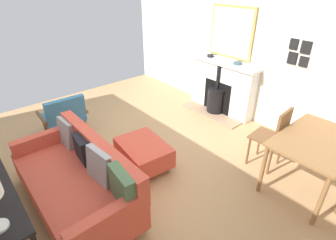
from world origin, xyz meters
TOP-DOWN VIEW (x-y plane):
  - ground_plane at (0.00, 0.00)m, footprint 4.87×5.87m
  - wall_left at (-2.44, 0.00)m, footprint 0.12×5.87m
  - fireplace at (-2.22, -0.19)m, footprint 0.58×1.45m
  - mirror_over_mantel at (-2.35, -0.19)m, footprint 0.04×0.90m
  - mantel_bowl_near at (-2.26, -0.56)m, footprint 0.13×0.13m
  - mantel_bowl_far at (-2.26, 0.08)m, footprint 0.15×0.15m
  - sofa at (0.92, 0.30)m, footprint 0.85×1.81m
  - ottoman at (-0.04, 0.22)m, footprint 0.65×0.82m
  - armchair_accent at (0.49, -1.21)m, footprint 0.70×0.61m
  - dining_table at (-1.35, 1.92)m, footprint 1.14×0.77m
  - dining_chair_near_fireplace at (-1.36, 1.40)m, footprint 0.43×0.43m
  - photo_gallery_row at (-2.36, 1.05)m, footprint 0.02×0.33m

SIDE VIEW (x-z plane):
  - ground_plane at x=0.00m, z-range -0.01..0.00m
  - ottoman at x=-0.04m, z-range 0.04..0.41m
  - sofa at x=0.92m, z-range -0.05..0.74m
  - armchair_accent at x=0.49m, z-range 0.04..0.82m
  - fireplace at x=-2.22m, z-range -0.04..0.97m
  - dining_chair_near_fireplace at x=-1.36m, z-range 0.08..1.00m
  - dining_table at x=-1.35m, z-range 0.27..1.00m
  - mantel_bowl_far at x=-2.26m, z-range 1.01..1.06m
  - mantel_bowl_near at x=-2.26m, z-range 1.01..1.06m
  - wall_left at x=-2.44m, z-range 0.00..2.70m
  - photo_gallery_row at x=-2.36m, z-range 1.20..1.58m
  - mirror_over_mantel at x=-2.35m, z-range 1.07..1.96m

